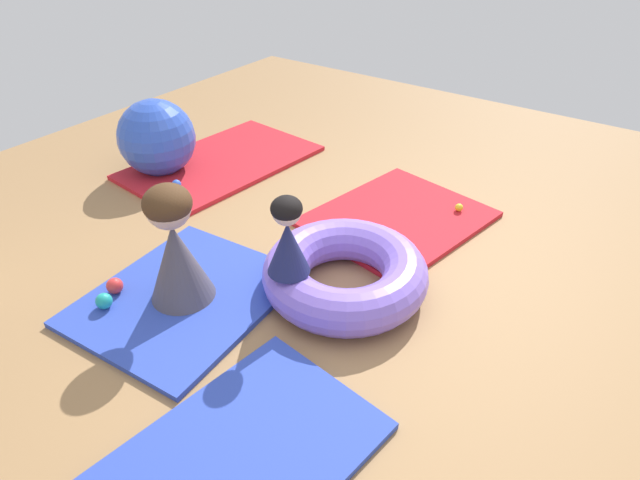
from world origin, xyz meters
The scene contains 13 objects.
ground_plane centered at (0.00, 0.00, 0.00)m, with size 8.00×8.00×0.00m, color #9E7549.
gym_mat_near_right centered at (0.88, 0.11, 0.02)m, with size 1.33×1.10×0.04m, color red.
gym_mat_center_rear centered at (0.80, 1.98, 0.02)m, with size 1.78×1.08×0.04m, color red.
gym_mat_front centered at (-0.79, 0.78, 0.02)m, with size 1.28×1.10×0.04m, color #2D47B7.
inflatable_cushion centered at (-0.11, -0.02, 0.15)m, with size 1.08×1.08×0.30m, color #8466E0.
child_in_navy centered at (-0.45, 0.17, 0.55)m, with size 0.35×0.35×0.51m.
adult_seated centered at (-0.79, 0.78, 0.43)m, with size 0.56×0.56×0.80m.
play_ball_red centered at (-1.02, 1.16, 0.09)m, with size 0.11×0.11×0.11m, color red.
play_ball_blue centered at (0.17, 1.90, 0.08)m, with size 0.08×0.08×0.08m, color blue.
play_ball_yellow centered at (1.23, -0.25, 0.07)m, with size 0.06×0.06×0.06m, color yellow.
play_ball_green centered at (0.33, 2.45, 0.08)m, with size 0.08×0.08×0.08m, color green.
play_ball_teal centered at (-1.16, 1.09, 0.09)m, with size 0.10×0.10×0.10m, color teal.
exercise_ball_large centered at (0.36, 2.31, 0.34)m, with size 0.69×0.69×0.69m, color blue.
Camera 1 is at (-2.46, -1.48, 2.28)m, focal length 30.05 mm.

